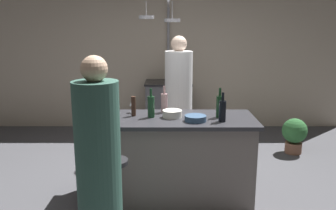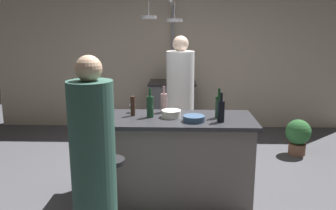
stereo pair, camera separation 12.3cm
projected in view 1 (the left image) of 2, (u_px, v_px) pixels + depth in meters
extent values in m
plane|color=#4C4C51|center=(168.00, 197.00, 3.82)|extent=(9.00, 9.00, 0.00)
cube|color=#BCAD99|center=(168.00, 56.00, 6.32)|extent=(6.40, 0.16, 2.60)
cube|color=slate|center=(168.00, 160.00, 3.73)|extent=(1.72, 0.66, 0.86)
cube|color=#2D2D33|center=(168.00, 119.00, 3.63)|extent=(1.80, 0.72, 0.04)
cube|color=#47474C|center=(168.00, 108.00, 6.12)|extent=(0.76, 0.60, 0.86)
cube|color=black|center=(168.00, 83.00, 6.02)|extent=(0.80, 0.64, 0.03)
cylinder|color=white|center=(178.00, 108.00, 4.66)|extent=(0.36, 0.36, 1.51)
sphere|color=beige|center=(178.00, 44.00, 4.47)|extent=(0.21, 0.21, 0.21)
cylinder|color=#4C4C51|center=(114.00, 196.00, 3.14)|extent=(0.06, 0.06, 0.62)
cylinder|color=black|center=(113.00, 162.00, 3.07)|extent=(0.26, 0.26, 0.04)
cylinder|color=#33594C|center=(98.00, 174.00, 2.67)|extent=(0.34, 0.34, 1.44)
sphere|color=#D8AD8C|center=(93.00, 69.00, 2.49)|extent=(0.20, 0.20, 0.20)
cylinder|color=gray|center=(168.00, 69.00, 6.22)|extent=(0.04, 0.04, 2.15)
cylinder|color=gray|center=(168.00, 4.00, 5.26)|extent=(0.04, 1.49, 0.04)
cylinder|color=gray|center=(146.00, 17.00, 4.76)|extent=(0.21, 0.21, 0.04)
cylinder|color=gray|center=(146.00, 9.00, 4.70)|extent=(0.01, 0.01, 0.21)
cylinder|color=gray|center=(172.00, 20.00, 4.70)|extent=(0.22, 0.22, 0.04)
cylinder|color=gray|center=(172.00, 11.00, 4.70)|extent=(0.01, 0.01, 0.25)
cylinder|color=brown|center=(293.00, 148.00, 5.15)|extent=(0.24, 0.24, 0.16)
sphere|color=#2D6633|center=(294.00, 131.00, 5.09)|extent=(0.36, 0.36, 0.36)
cylinder|color=#382319|center=(133.00, 106.00, 3.67)|extent=(0.05, 0.05, 0.21)
cylinder|color=#193D23|center=(150.00, 107.00, 3.61)|extent=(0.07, 0.07, 0.22)
cylinder|color=#193D23|center=(150.00, 92.00, 3.58)|extent=(0.03, 0.03, 0.08)
cylinder|color=#B78C8E|center=(164.00, 103.00, 3.83)|extent=(0.07, 0.07, 0.21)
cylinder|color=#B78C8E|center=(164.00, 90.00, 3.79)|extent=(0.03, 0.03, 0.08)
cylinder|color=black|center=(222.00, 111.00, 3.45)|extent=(0.07, 0.07, 0.21)
cylinder|color=black|center=(222.00, 97.00, 3.42)|extent=(0.03, 0.03, 0.08)
cylinder|color=#143319|center=(219.00, 107.00, 3.62)|extent=(0.07, 0.07, 0.22)
cylinder|color=#143319|center=(219.00, 92.00, 3.58)|extent=(0.03, 0.03, 0.08)
cylinder|color=silver|center=(132.00, 112.00, 3.83)|extent=(0.06, 0.06, 0.01)
cylinder|color=silver|center=(132.00, 109.00, 3.82)|extent=(0.01, 0.01, 0.07)
cone|color=silver|center=(132.00, 103.00, 3.80)|extent=(0.07, 0.07, 0.06)
cylinder|color=silver|center=(105.00, 121.00, 3.47)|extent=(0.06, 0.06, 0.01)
cylinder|color=silver|center=(105.00, 117.00, 3.47)|extent=(0.01, 0.01, 0.07)
cone|color=silver|center=(105.00, 110.00, 3.45)|extent=(0.07, 0.07, 0.06)
cylinder|color=silver|center=(172.00, 114.00, 3.63)|extent=(0.20, 0.20, 0.08)
cylinder|color=#334C6B|center=(195.00, 118.00, 3.48)|extent=(0.22, 0.22, 0.06)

